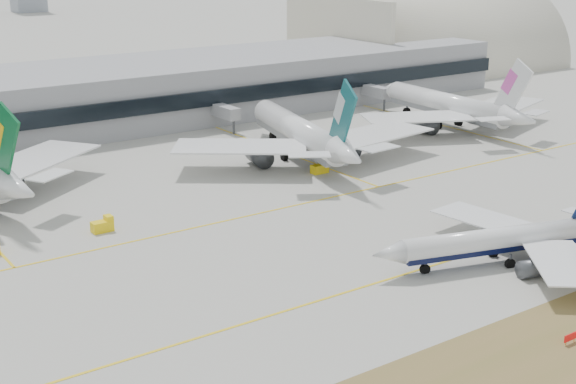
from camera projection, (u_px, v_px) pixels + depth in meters
ground at (313, 284)px, 113.67m from camera, size 3000.00×3000.00×0.00m
taxiing_airliner at (507, 239)px, 120.43m from camera, size 43.00×36.65×14.73m
widebody_cathay at (302, 134)px, 175.78m from camera, size 59.28×59.10×21.76m
widebody_china_air at (452, 107)px, 206.15m from camera, size 58.11×56.93×20.75m
terminal at (41, 103)px, 201.26m from camera, size 280.00×43.10×15.00m
hangar at (428, 68)px, 303.52m from camera, size 91.00×60.00×60.00m
hold_sign_right at (570, 337)px, 96.47m from camera, size 2.20×0.15×1.35m
gse_c at (320, 168)px, 167.24m from camera, size 3.55×2.00×2.60m
gse_b at (103, 225)px, 133.73m from camera, size 3.55×2.00×2.60m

